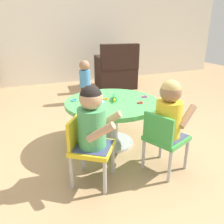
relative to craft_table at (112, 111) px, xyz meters
The scene contains 16 objects.
ground_plane 0.37m from the craft_table, ahead, with size 10.00×10.00×0.00m, color tan.
back_wall 3.17m from the craft_table, 90.00° to the left, with size 8.00×0.12×2.80m, color silver.
craft_table is the anchor object (origin of this frame).
child_chair_left 0.65m from the craft_table, 129.26° to the right, with size 0.42×0.42×0.54m.
seated_child_left 0.67m from the craft_table, 125.73° to the right, with size 0.44×0.42×0.51m.
child_chair_right 0.65m from the craft_table, 71.31° to the right, with size 0.39×0.39×0.54m.
seated_child_right 0.67m from the craft_table, 67.77° to the right, with size 0.42×0.38×0.51m.
armchair_dark 2.37m from the craft_table, 65.26° to the left, with size 0.79×0.80×0.85m.
toddler_standing 1.44m from the craft_table, 84.13° to the left, with size 0.17×0.17×0.67m.
rolling_pin 0.14m from the craft_table, 31.33° to the left, with size 0.13×0.21×0.05m.
craft_scissors 0.25m from the craft_table, 152.52° to the left, with size 0.11×0.14×0.01m.
playdough_blob_0 0.18m from the craft_table, behind, with size 0.09×0.09×0.01m, color #8CCCF2.
cookie_cutter_0 0.30m from the craft_table, 37.20° to the right, with size 0.06×0.06×0.01m, color red.
cookie_cutter_1 0.39m from the craft_table, 156.07° to the left, with size 0.07×0.07×0.01m, color #3F99D8.
cookie_cutter_2 0.38m from the craft_table, ahead, with size 0.06×0.06×0.01m, color #D83FA5.
cookie_cutter_3 0.13m from the craft_table, 122.53° to the left, with size 0.05×0.05×0.01m, color orange.
Camera 1 is at (-0.85, -2.03, 1.19)m, focal length 37.42 mm.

